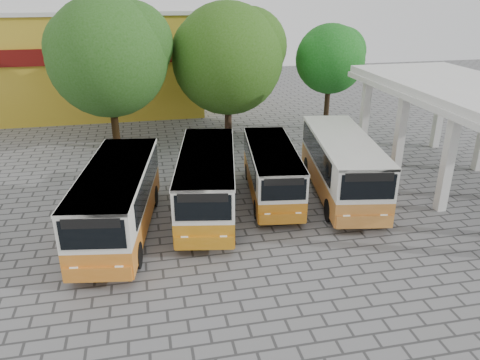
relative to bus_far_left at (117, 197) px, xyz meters
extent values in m
plane|color=slate|center=(7.25, -2.60, -1.75)|extent=(90.00, 90.00, 0.00)
cube|color=silver|center=(15.10, 7.90, 0.75)|extent=(0.45, 0.45, 5.00)
cube|color=silver|center=(20.40, 7.90, 0.75)|extent=(0.45, 0.45, 5.00)
cube|color=silver|center=(17.75, 1.40, 3.45)|extent=(6.60, 15.60, 0.40)
cube|color=silver|center=(17.75, 1.40, 3.10)|extent=(6.80, 15.80, 0.30)
cube|color=gold|center=(-3.75, 23.40, 2.25)|extent=(20.00, 10.00, 8.00)
cube|color=#590C0A|center=(-3.75, 18.30, 3.45)|extent=(20.00, 0.20, 1.20)
cube|color=silver|center=(-3.75, 23.40, 6.40)|extent=(20.40, 10.40, 0.30)
cube|color=orange|center=(0.00, 0.01, -0.81)|extent=(3.78, 8.64, 1.10)
cube|color=white|center=(0.00, 0.01, 0.51)|extent=(3.78, 8.64, 1.54)
cube|color=white|center=(0.00, 0.01, 1.21)|extent=(3.83, 8.65, 0.13)
cube|color=black|center=(-1.27, 0.01, 0.52)|extent=(1.13, 6.82, 1.10)
cube|color=black|center=(1.27, 0.01, 0.52)|extent=(1.13, 6.82, 1.10)
cube|color=black|center=(0.00, -4.19, 0.52)|extent=(2.23, 0.40, 1.10)
cube|color=black|center=(0.00, -4.19, 0.96)|extent=(1.97, 0.37, 0.36)
cylinder|color=black|center=(-1.13, -2.70, -1.23)|extent=(0.29, 1.04, 1.04)
cylinder|color=black|center=(1.13, -2.70, -1.23)|extent=(0.29, 1.04, 1.04)
cylinder|color=black|center=(-1.13, 2.73, -1.23)|extent=(0.29, 1.04, 1.04)
cylinder|color=black|center=(1.13, 2.73, -1.23)|extent=(0.29, 1.04, 1.04)
cube|color=#C37A13|center=(4.04, 1.29, -0.83)|extent=(3.85, 8.46, 1.07)
cube|color=white|center=(4.04, 1.29, 0.46)|extent=(3.85, 8.46, 1.50)
cube|color=white|center=(4.04, 1.29, 1.14)|extent=(3.90, 8.47, 0.12)
cube|color=black|center=(2.80, 1.29, 0.47)|extent=(1.24, 6.63, 1.07)
cube|color=black|center=(5.29, 1.29, 0.47)|extent=(1.24, 6.63, 1.07)
cube|color=black|center=(4.04, -2.81, 0.47)|extent=(2.17, 0.44, 1.07)
cube|color=black|center=(4.04, -2.81, 0.90)|extent=(1.92, 0.40, 0.35)
cylinder|color=black|center=(2.94, -1.36, -1.24)|extent=(0.29, 1.02, 1.02)
cylinder|color=black|center=(5.14, -1.36, -1.24)|extent=(0.29, 1.02, 1.02)
cylinder|color=black|center=(2.94, 3.95, -1.24)|extent=(0.29, 1.02, 1.02)
cylinder|color=black|center=(5.14, 3.95, -1.24)|extent=(0.29, 1.02, 1.02)
cube|color=#C17116|center=(7.48, 2.39, -0.93)|extent=(3.13, 7.51, 0.96)
cube|color=white|center=(7.48, 2.39, 0.22)|extent=(3.13, 7.51, 1.34)
cube|color=white|center=(7.48, 2.39, 0.83)|extent=(3.18, 7.51, 0.11)
cube|color=black|center=(6.37, 2.39, 0.23)|extent=(0.85, 5.96, 0.96)
cube|color=black|center=(8.60, 2.39, 0.23)|extent=(0.85, 5.96, 0.96)
cube|color=black|center=(7.48, -1.28, 0.23)|extent=(1.95, 0.31, 0.96)
cube|color=black|center=(7.48, -1.28, 0.61)|extent=(1.72, 0.29, 0.31)
cylinder|color=black|center=(6.50, 0.02, -1.30)|extent=(0.25, 0.91, 0.91)
cylinder|color=black|center=(8.47, 0.02, -1.30)|extent=(0.25, 0.91, 0.91)
cylinder|color=black|center=(6.50, 4.75, -1.30)|extent=(0.25, 0.91, 0.91)
cylinder|color=black|center=(8.47, 4.75, -1.30)|extent=(0.25, 0.91, 0.91)
cube|color=#C97C31|center=(11.00, 1.81, -0.78)|extent=(3.95, 8.89, 1.13)
cube|color=white|center=(11.00, 1.81, 0.57)|extent=(3.95, 8.89, 1.58)
cube|color=white|center=(11.00, 1.81, 1.29)|extent=(4.00, 8.90, 0.13)
cube|color=black|center=(9.69, 1.81, 0.59)|extent=(1.22, 6.99, 1.13)
cube|color=black|center=(12.30, 1.81, 0.59)|extent=(1.22, 6.99, 1.13)
cube|color=black|center=(11.00, -2.50, 0.59)|extent=(2.28, 0.43, 1.13)
cube|color=black|center=(11.00, -2.50, 1.04)|extent=(2.02, 0.40, 0.36)
cylinder|color=black|center=(9.84, -0.98, -1.22)|extent=(0.30, 1.07, 1.07)
cylinder|color=black|center=(12.15, -0.98, -1.22)|extent=(0.30, 1.07, 1.07)
cylinder|color=black|center=(9.84, 4.60, -1.22)|extent=(0.30, 1.07, 1.07)
cylinder|color=black|center=(12.15, 4.60, -1.22)|extent=(0.30, 1.07, 1.07)
cylinder|color=black|center=(-0.53, 12.17, 0.49)|extent=(0.49, 0.49, 4.48)
sphere|color=#204F12|center=(-0.53, 12.17, 4.19)|extent=(7.52, 7.52, 7.52)
sphere|color=#204F12|center=(0.97, 12.47, 4.94)|extent=(5.26, 5.26, 5.26)
sphere|color=#204F12|center=(-1.85, 11.97, 4.75)|extent=(4.88, 4.88, 4.88)
cylinder|color=#352318|center=(7.34, 13.66, 0.34)|extent=(0.50, 0.50, 4.19)
sphere|color=#27540F|center=(7.34, 13.66, 3.63)|extent=(7.66, 7.66, 7.66)
sphere|color=#27540F|center=(8.87, 13.96, 4.39)|extent=(5.36, 5.36, 5.36)
sphere|color=#27540F|center=(6.00, 13.46, 4.20)|extent=(4.98, 4.98, 4.98)
cylinder|color=black|center=(14.81, 13.50, 0.08)|extent=(0.38, 0.38, 3.66)
sphere|color=#105D11|center=(14.81, 13.50, 3.43)|extent=(4.95, 4.95, 4.95)
sphere|color=#105D11|center=(15.80, 13.80, 3.92)|extent=(3.47, 3.47, 3.47)
sphere|color=#105D11|center=(13.94, 13.30, 3.80)|extent=(3.22, 3.22, 3.22)
camera|label=1|loc=(1.39, -18.76, 8.37)|focal=35.00mm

